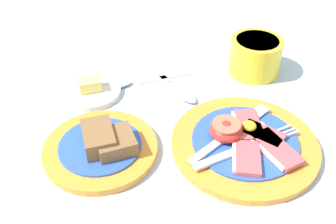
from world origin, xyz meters
name	(u,v)px	position (x,y,z in m)	size (l,w,h in m)	color
ground_plane	(179,150)	(0.00, 0.00, 0.00)	(3.00, 3.00, 0.00)	#A3BCD1
breakfast_plate	(244,142)	(0.10, 0.00, 0.01)	(0.23, 0.23, 0.04)	orange
bread_plate	(102,146)	(-0.12, 0.01, 0.01)	(0.18, 0.18, 0.05)	orange
sugar_cup	(255,55)	(0.18, 0.20, 0.04)	(0.10, 0.10, 0.07)	yellow
butter_dish	(91,90)	(-0.14, 0.16, 0.01)	(0.11, 0.11, 0.03)	silver
teaspoon_by_saucer	(175,86)	(0.02, 0.16, 0.01)	(0.10, 0.18, 0.01)	silver
teaspoon_near_cup	(127,83)	(-0.07, 0.19, 0.01)	(0.19, 0.06, 0.01)	silver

